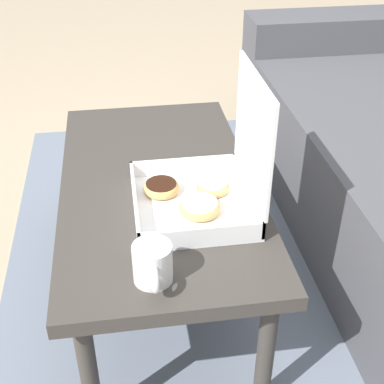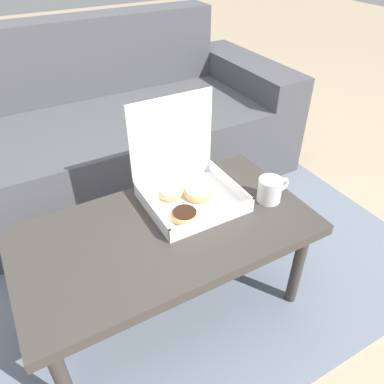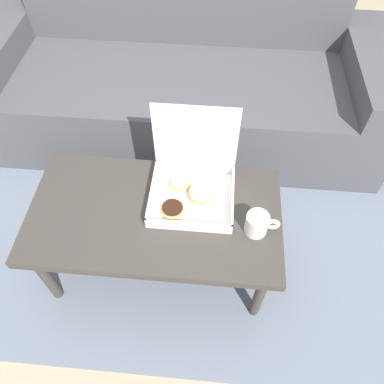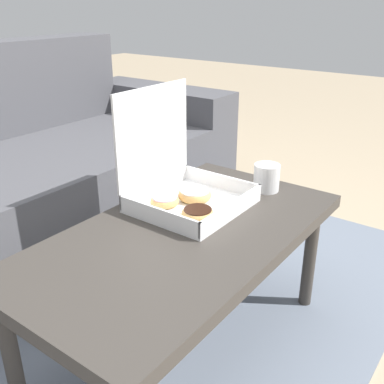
{
  "view_description": "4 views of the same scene",
  "coord_description": "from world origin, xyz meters",
  "px_view_note": "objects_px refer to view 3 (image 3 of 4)",
  "views": [
    {
      "loc": [
        1.29,
        -0.25,
        1.26
      ],
      "look_at": [
        0.15,
        -0.08,
        0.49
      ],
      "focal_mm": 50.0,
      "sensor_mm": 36.0,
      "label": 1
    },
    {
      "loc": [
        -0.39,
        -1.04,
        1.3
      ],
      "look_at": [
        0.15,
        -0.08,
        0.49
      ],
      "focal_mm": 35.0,
      "sensor_mm": 36.0,
      "label": 2
    },
    {
      "loc": [
        0.23,
        -0.98,
        1.69
      ],
      "look_at": [
        0.15,
        -0.08,
        0.49
      ],
      "focal_mm": 35.0,
      "sensor_mm": 36.0,
      "label": 3
    },
    {
      "loc": [
        -0.89,
        -0.85,
        1.04
      ],
      "look_at": [
        0.15,
        -0.08,
        0.49
      ],
      "focal_mm": 42.0,
      "sensor_mm": 36.0,
      "label": 4
    }
  ],
  "objects_px": {
    "coffee_table": "(155,218)",
    "coffee_mug": "(258,224)",
    "couch": "(181,85)",
    "pastry_box": "(191,182)"
  },
  "relations": [
    {
      "from": "couch",
      "to": "coffee_mug",
      "type": "xyz_separation_m",
      "value": [
        0.41,
        -1.05,
        0.18
      ]
    },
    {
      "from": "couch",
      "to": "coffee_table",
      "type": "bearing_deg",
      "value": -90.0
    },
    {
      "from": "coffee_table",
      "to": "coffee_mug",
      "type": "xyz_separation_m",
      "value": [
        0.41,
        -0.05,
        0.09
      ]
    },
    {
      "from": "pastry_box",
      "to": "coffee_mug",
      "type": "height_order",
      "value": "pastry_box"
    },
    {
      "from": "coffee_table",
      "to": "coffee_mug",
      "type": "distance_m",
      "value": 0.42
    },
    {
      "from": "coffee_table",
      "to": "pastry_box",
      "type": "height_order",
      "value": "pastry_box"
    },
    {
      "from": "coffee_table",
      "to": "coffee_mug",
      "type": "bearing_deg",
      "value": -6.75
    },
    {
      "from": "couch",
      "to": "coffee_table",
      "type": "distance_m",
      "value": 1.0
    },
    {
      "from": "couch",
      "to": "coffee_mug",
      "type": "distance_m",
      "value": 1.14
    },
    {
      "from": "coffee_mug",
      "to": "couch",
      "type": "bearing_deg",
      "value": 111.31
    }
  ]
}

